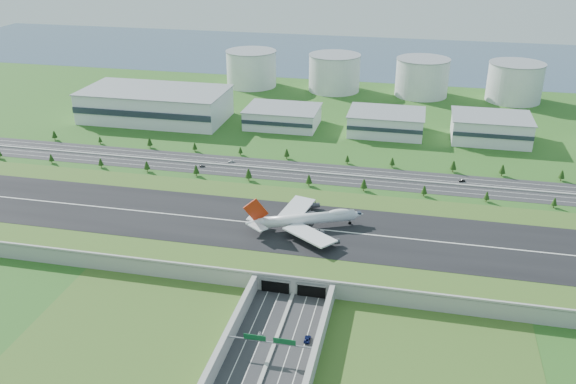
% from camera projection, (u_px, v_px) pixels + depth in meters
% --- Properties ---
extents(ground, '(1200.00, 1200.00, 0.00)m').
position_uv_depth(ground, '(313.00, 242.00, 326.14)').
color(ground, '#2B5B1C').
rests_on(ground, ground).
extents(airfield_deck, '(520.00, 100.00, 9.20)m').
position_uv_depth(airfield_deck, '(313.00, 236.00, 324.35)').
color(airfield_deck, '#989892').
rests_on(airfield_deck, ground).
extents(underpass_road, '(38.80, 120.40, 8.00)m').
position_uv_depth(underpass_road, '(267.00, 357.00, 236.38)').
color(underpass_road, '#28282B').
rests_on(underpass_road, ground).
extents(sign_gantry_near, '(38.70, 0.70, 9.80)m').
position_uv_depth(sign_gantry_near, '(270.00, 343.00, 238.81)').
color(sign_gantry_near, gray).
rests_on(sign_gantry_near, ground).
extents(north_expressway, '(560.00, 36.00, 0.12)m').
position_uv_depth(north_expressway, '(338.00, 175.00, 410.52)').
color(north_expressway, '#28282B').
rests_on(north_expressway, ground).
extents(tree_row, '(502.12, 48.69, 8.40)m').
position_uv_depth(tree_row, '(361.00, 170.00, 405.62)').
color(tree_row, '#3D2819').
rests_on(tree_row, ground).
extents(hangar_west, '(120.00, 60.00, 25.00)m').
position_uv_depth(hangar_west, '(156.00, 105.00, 518.62)').
color(hangar_west, silver).
rests_on(hangar_west, ground).
extents(hangar_mid_a, '(58.00, 42.00, 15.00)m').
position_uv_depth(hangar_mid_a, '(283.00, 117.00, 503.59)').
color(hangar_mid_a, silver).
rests_on(hangar_mid_a, ground).
extents(hangar_mid_b, '(58.00, 42.00, 17.00)m').
position_uv_depth(hangar_mid_b, '(386.00, 123.00, 486.53)').
color(hangar_mid_b, silver).
rests_on(hangar_mid_b, ground).
extents(hangar_mid_c, '(58.00, 42.00, 19.00)m').
position_uv_depth(hangar_mid_c, '(490.00, 128.00, 470.44)').
color(hangar_mid_c, silver).
rests_on(hangar_mid_c, ground).
extents(fuel_tank_a, '(50.00, 50.00, 35.00)m').
position_uv_depth(fuel_tank_a, '(251.00, 69.00, 617.81)').
color(fuel_tank_a, silver).
rests_on(fuel_tank_a, ground).
extents(fuel_tank_b, '(50.00, 50.00, 35.00)m').
position_uv_depth(fuel_tank_b, '(334.00, 73.00, 601.16)').
color(fuel_tank_b, silver).
rests_on(fuel_tank_b, ground).
extents(fuel_tank_c, '(50.00, 50.00, 35.00)m').
position_uv_depth(fuel_tank_c, '(422.00, 78.00, 584.51)').
color(fuel_tank_c, silver).
rests_on(fuel_tank_c, ground).
extents(fuel_tank_d, '(50.00, 50.00, 35.00)m').
position_uv_depth(fuel_tank_d, '(515.00, 82.00, 567.86)').
color(fuel_tank_d, silver).
rests_on(fuel_tank_d, ground).
extents(bay_water, '(1200.00, 260.00, 0.06)m').
position_uv_depth(bay_water, '(382.00, 57.00, 752.60)').
color(bay_water, '#324961').
rests_on(bay_water, ground).
extents(boeing_747, '(61.00, 56.39, 20.09)m').
position_uv_depth(boeing_747, '(306.00, 219.00, 321.23)').
color(boeing_747, silver).
rests_on(boeing_747, airfield_deck).
extents(car_0, '(1.74, 3.99, 1.34)m').
position_uv_depth(car_0, '(259.00, 335.00, 253.09)').
color(car_0, silver).
rests_on(car_0, ground).
extents(car_2, '(2.62, 5.47, 1.50)m').
position_uv_depth(car_2, '(307.00, 339.00, 250.51)').
color(car_2, '#0B123B').
rests_on(car_2, ground).
extents(car_4, '(4.59, 3.21, 1.45)m').
position_uv_depth(car_4, '(202.00, 166.00, 423.29)').
color(car_4, '#59595E').
rests_on(car_4, ground).
extents(car_5, '(4.45, 2.82, 1.39)m').
position_uv_depth(car_5, '(462.00, 181.00, 399.61)').
color(car_5, black).
rests_on(car_5, ground).
extents(car_7, '(5.07, 3.48, 1.36)m').
position_uv_depth(car_7, '(231.00, 161.00, 431.07)').
color(car_7, silver).
rests_on(car_7, ground).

